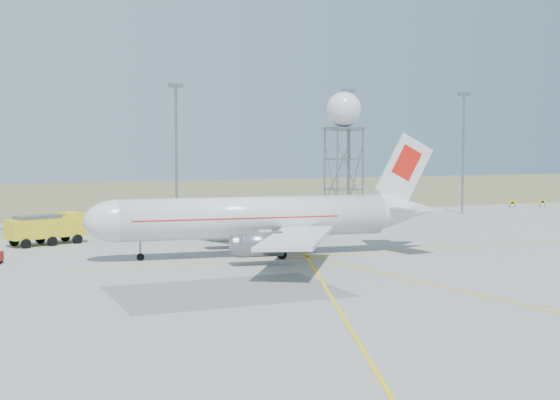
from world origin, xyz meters
name	(u,v)px	position (x,y,z in m)	size (l,w,h in m)	color
ground	(555,307)	(0.00, 0.00, 0.00)	(400.00, 400.00, 0.00)	#999994
grass_strip	(134,194)	(0.00, 140.00, 0.01)	(400.00, 120.00, 0.03)	#636A3A
mast_b	(176,142)	(-10.00, 66.00, 12.07)	(2.20, 0.50, 20.50)	slate
mast_c	(348,142)	(18.00, 66.00, 12.07)	(2.20, 0.50, 20.50)	slate
mast_d	(463,143)	(40.00, 66.00, 12.07)	(2.20, 0.50, 20.50)	slate
taxi_sign_near	(512,203)	(55.60, 72.00, 0.89)	(1.60, 0.17, 1.20)	black
taxi_sign_far	(542,202)	(62.60, 72.00, 0.89)	(1.60, 0.17, 1.20)	black
airliner_main	(260,218)	(-10.14, 32.70, 4.00)	(38.30, 37.05, 13.04)	silver
radar_tower	(344,148)	(16.58, 64.80, 11.19)	(5.51, 5.51, 19.94)	slate
fire_truck	(48,230)	(-29.73, 50.98, 1.73)	(9.51, 5.93, 3.61)	yellow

